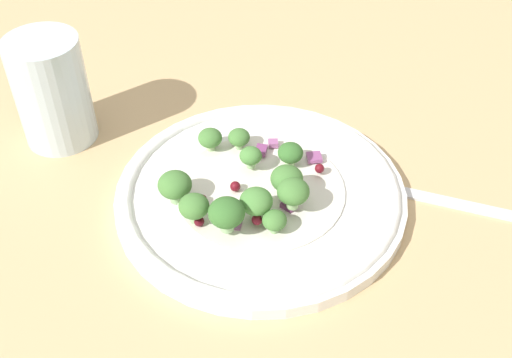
% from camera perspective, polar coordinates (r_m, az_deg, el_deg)
% --- Properties ---
extents(ground_plane, '(1.80, 1.80, 0.02)m').
position_cam_1_polar(ground_plane, '(0.59, -0.46, -0.90)').
color(ground_plane, tan).
extents(plate, '(0.26, 0.26, 0.02)m').
position_cam_1_polar(plate, '(0.56, 0.00, -1.38)').
color(plate, white).
rests_on(plate, ground_plane).
extents(dressing_pool, '(0.15, 0.15, 0.00)m').
position_cam_1_polar(dressing_pool, '(0.56, 0.00, -1.06)').
color(dressing_pool, white).
rests_on(dressing_pool, plate).
extents(broccoli_floret_0, '(0.03, 0.03, 0.03)m').
position_cam_1_polar(broccoli_floret_0, '(0.52, 0.01, -2.07)').
color(broccoli_floret_0, '#8EB77A').
rests_on(broccoli_floret_0, plate).
extents(broccoli_floret_1, '(0.02, 0.02, 0.02)m').
position_cam_1_polar(broccoli_floret_1, '(0.59, -1.73, 3.69)').
color(broccoli_floret_1, '#8EB77A').
rests_on(broccoli_floret_1, plate).
extents(broccoli_floret_2, '(0.02, 0.02, 0.02)m').
position_cam_1_polar(broccoli_floret_2, '(0.56, -0.42, 1.80)').
color(broccoli_floret_2, '#8EB77A').
rests_on(broccoli_floret_2, plate).
extents(broccoli_floret_3, '(0.03, 0.03, 0.03)m').
position_cam_1_polar(broccoli_floret_3, '(0.52, -5.60, -2.51)').
color(broccoli_floret_3, '#8EB77A').
rests_on(broccoli_floret_3, plate).
extents(broccoli_floret_4, '(0.03, 0.03, 0.03)m').
position_cam_1_polar(broccoli_floret_4, '(0.54, -7.31, -0.58)').
color(broccoli_floret_4, '#8EB77A').
rests_on(broccoli_floret_4, plate).
extents(broccoli_floret_5, '(0.02, 0.02, 0.02)m').
position_cam_1_polar(broccoli_floret_5, '(0.51, 1.68, -3.77)').
color(broccoli_floret_5, '#8EB77A').
rests_on(broccoli_floret_5, plate).
extents(broccoli_floret_6, '(0.02, 0.02, 0.02)m').
position_cam_1_polar(broccoli_floret_6, '(0.57, 3.12, 2.32)').
color(broccoli_floret_6, '#9EC684').
rests_on(broccoli_floret_6, plate).
extents(broccoli_floret_7, '(0.03, 0.03, 0.03)m').
position_cam_1_polar(broccoli_floret_7, '(0.54, 2.79, -0.03)').
color(broccoli_floret_7, '#ADD18E').
rests_on(broccoli_floret_7, plate).
extents(broccoli_floret_8, '(0.03, 0.03, 0.03)m').
position_cam_1_polar(broccoli_floret_8, '(0.50, -2.66, -3.11)').
color(broccoli_floret_8, '#8EB77A').
rests_on(broccoli_floret_8, plate).
extents(broccoli_floret_9, '(0.02, 0.02, 0.02)m').
position_cam_1_polar(broccoli_floret_9, '(0.59, -4.15, 3.66)').
color(broccoli_floret_9, '#ADD18E').
rests_on(broccoli_floret_9, plate).
extents(broccoli_floret_10, '(0.03, 0.03, 0.03)m').
position_cam_1_polar(broccoli_floret_10, '(0.52, 3.37, -1.18)').
color(broccoli_floret_10, '#9EC684').
rests_on(broccoli_floret_10, plate).
extents(cranberry_0, '(0.01, 0.01, 0.01)m').
position_cam_1_polar(cranberry_0, '(0.57, 2.07, 0.28)').
color(cranberry_0, maroon).
rests_on(cranberry_0, plate).
extents(cranberry_1, '(0.01, 0.01, 0.01)m').
position_cam_1_polar(cranberry_1, '(0.54, -4.86, -1.82)').
color(cranberry_1, '#4C0A14').
rests_on(cranberry_1, plate).
extents(cranberry_2, '(0.01, 0.01, 0.01)m').
position_cam_1_polar(cranberry_2, '(0.56, -7.25, -0.65)').
color(cranberry_2, maroon).
rests_on(cranberry_2, plate).
extents(cranberry_3, '(0.01, 0.01, 0.01)m').
position_cam_1_polar(cranberry_3, '(0.53, -5.14, -3.81)').
color(cranberry_3, '#4C0A14').
rests_on(cranberry_3, plate).
extents(cranberry_4, '(0.01, 0.01, 0.01)m').
position_cam_1_polar(cranberry_4, '(0.57, 5.73, 0.95)').
color(cranberry_4, maroon).
rests_on(cranberry_4, plate).
extents(cranberry_5, '(0.01, 0.01, 0.01)m').
position_cam_1_polar(cranberry_5, '(0.52, 0.09, -3.69)').
color(cranberry_5, maroon).
rests_on(cranberry_5, plate).
extents(cranberry_6, '(0.01, 0.01, 0.01)m').
position_cam_1_polar(cranberry_6, '(0.55, -1.88, -0.67)').
color(cranberry_6, maroon).
rests_on(cranberry_6, plate).
extents(onion_bit_0, '(0.02, 0.02, 0.00)m').
position_cam_1_polar(onion_bit_0, '(0.59, 5.26, 1.97)').
color(onion_bit_0, '#934C84').
rests_on(onion_bit_0, plate).
extents(onion_bit_1, '(0.02, 0.02, 0.00)m').
position_cam_1_polar(onion_bit_1, '(0.59, 0.48, 2.61)').
color(onion_bit_1, '#843D75').
rests_on(onion_bit_1, plate).
extents(onion_bit_2, '(0.01, 0.01, 0.01)m').
position_cam_1_polar(onion_bit_2, '(0.60, 1.55, 3.23)').
color(onion_bit_2, '#A35B93').
rests_on(onion_bit_2, plate).
extents(onion_bit_3, '(0.02, 0.02, 0.00)m').
position_cam_1_polar(onion_bit_3, '(0.53, -1.94, -4.17)').
color(onion_bit_3, '#A35B93').
rests_on(onion_bit_3, plate).
extents(onion_bit_4, '(0.02, 0.02, 0.01)m').
position_cam_1_polar(onion_bit_4, '(0.54, 3.01, -2.40)').
color(onion_bit_4, '#843D75').
rests_on(onion_bit_4, plate).
extents(fork, '(0.13, 0.16, 0.01)m').
position_cam_1_polar(fork, '(0.59, 16.69, -1.86)').
color(fork, silver).
rests_on(fork, ground_plane).
extents(water_glass, '(0.07, 0.07, 0.11)m').
position_cam_1_polar(water_glass, '(0.64, -17.90, 7.55)').
color(water_glass, silver).
rests_on(water_glass, ground_plane).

